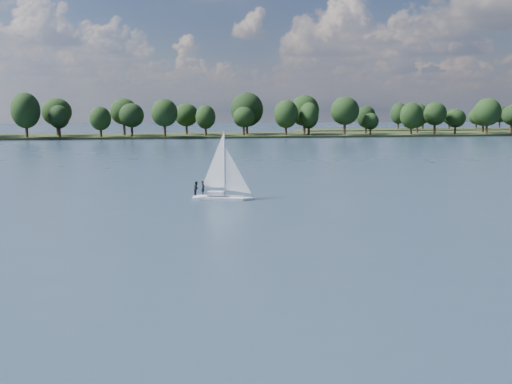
# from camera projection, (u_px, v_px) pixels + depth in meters

# --- Properties ---
(ground) EXTENTS (700.00, 700.00, 0.00)m
(ground) POSITION_uv_depth(u_px,v_px,m) (249.00, 162.00, 110.81)
(ground) COLOR #233342
(ground) RESTS_ON ground
(far_shore) EXTENTS (660.00, 40.00, 1.50)m
(far_shore) POSITION_uv_depth(u_px,v_px,m) (204.00, 136.00, 220.09)
(far_shore) COLOR black
(far_shore) RESTS_ON ground
(far_shore_back) EXTENTS (220.00, 30.00, 1.40)m
(far_shore_back) POSITION_uv_depth(u_px,v_px,m) (507.00, 130.00, 293.57)
(far_shore_back) COLOR black
(far_shore_back) RESTS_ON ground
(sailboat) EXTENTS (6.44, 3.32, 8.16)m
(sailboat) POSITION_uv_depth(u_px,v_px,m) (219.00, 179.00, 63.73)
(sailboat) COLOR silver
(sailboat) RESTS_ON ground
(treeline) EXTENTS (562.45, 74.00, 17.86)m
(treeline) POSITION_uv_depth(u_px,v_px,m) (176.00, 115.00, 213.16)
(treeline) COLOR black
(treeline) RESTS_ON ground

